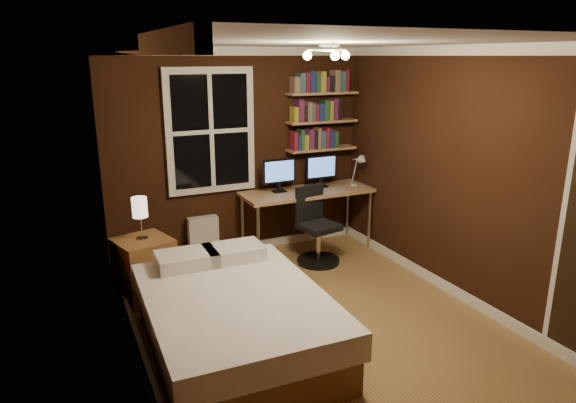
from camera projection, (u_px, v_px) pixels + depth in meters
name	position (u px, v px, depth m)	size (l,w,h in m)	color
floor	(318.00, 325.00, 4.74)	(4.20, 4.20, 0.00)	olive
wall_back	(239.00, 154.00, 6.23)	(3.20, 0.04, 2.50)	black
wall_left	(128.00, 219.00, 3.75)	(0.04, 4.20, 2.50)	black
wall_right	(464.00, 177.00, 5.04)	(0.04, 4.20, 2.50)	black
ceiling	(323.00, 42.00, 4.05)	(3.20, 4.20, 0.02)	white
window	(211.00, 131.00, 5.98)	(1.06, 0.06, 1.46)	white
ceiling_fixture	(329.00, 56.00, 3.99)	(0.44, 0.44, 0.18)	beige
bookshelf_lower	(322.00, 149.00, 6.56)	(0.92, 0.22, 0.03)	tan
books_row_lower	(322.00, 139.00, 6.53)	(0.66, 0.16, 0.23)	maroon
bookshelf_middle	(322.00, 121.00, 6.47)	(0.92, 0.22, 0.03)	tan
books_row_middle	(322.00, 111.00, 6.43)	(0.66, 0.16, 0.23)	navy
bookshelf_upper	(323.00, 93.00, 6.37)	(0.92, 0.22, 0.03)	tan
books_row_upper	(323.00, 82.00, 6.33)	(0.66, 0.16, 0.23)	#265A31
bed	(235.00, 320.00, 4.27)	(1.44, 1.97, 0.66)	brown
nightstand	(145.00, 269.00, 5.21)	(0.51, 0.51, 0.63)	brown
bedside_lamp	(141.00, 219.00, 5.06)	(0.15, 0.15, 0.43)	beige
radiator	(203.00, 238.00, 6.20)	(0.36, 0.13, 0.54)	white
desk	(307.00, 195.00, 6.40)	(1.65, 0.62, 0.78)	tan
monitor_left	(279.00, 176.00, 6.26)	(0.42, 0.12, 0.41)	black
monitor_right	(321.00, 171.00, 6.49)	(0.42, 0.12, 0.41)	black
desk_lamp	(358.00, 170.00, 6.51)	(0.14, 0.32, 0.44)	silver
office_chair	(316.00, 235.00, 6.12)	(0.51, 0.51, 0.92)	black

